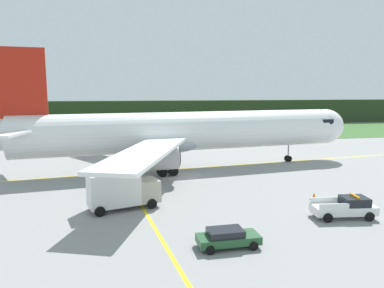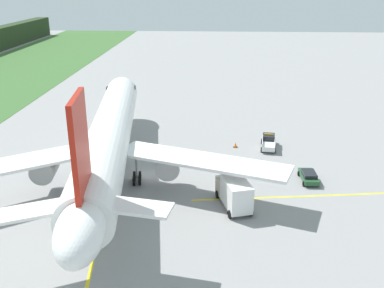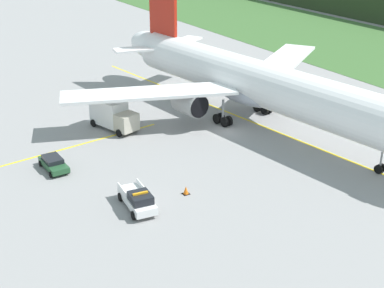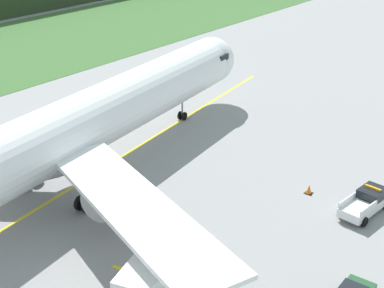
# 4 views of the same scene
# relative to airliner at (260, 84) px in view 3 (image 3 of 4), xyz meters

# --- Properties ---
(ground) EXTENTS (320.00, 320.00, 0.00)m
(ground) POSITION_rel_airliner_xyz_m (-0.02, -4.55, -5.04)
(ground) COLOR gray
(taxiway_centerline_main) EXTENTS (68.52, 9.41, 0.01)m
(taxiway_centerline_main) POSITION_rel_airliner_xyz_m (0.60, 0.08, -5.04)
(taxiway_centerline_main) COLOR yellow
(taxiway_centerline_main) RESTS_ON ground
(taxiway_centerline_spur) EXTENTS (4.07, 28.40, 0.01)m
(taxiway_centerline_spur) POSITION_rel_airliner_xyz_m (-4.51, -24.95, -5.04)
(taxiway_centerline_spur) COLOR yellow
(taxiway_centerline_spur) RESTS_ON ground
(airliner) EXTENTS (52.99, 41.80, 15.54)m
(airliner) POSITION_rel_airliner_xyz_m (0.00, 0.00, 0.00)
(airliner) COLOR white
(airliner) RESTS_ON ground
(ops_pickup_truck) EXTENTS (5.38, 2.64, 1.94)m
(ops_pickup_truck) POSITION_rel_airliner_xyz_m (10.97, -21.33, -4.14)
(ops_pickup_truck) COLOR white
(ops_pickup_truck) RESTS_ON ground
(catering_truck) EXTENTS (6.73, 4.14, 3.60)m
(catering_truck) POSITION_rel_airliner_xyz_m (-7.62, -15.55, -3.23)
(catering_truck) COLOR #B3AC9B
(catering_truck) RESTS_ON ground
(staff_car) EXTENTS (4.34, 2.11, 1.30)m
(staff_car) POSITION_rel_airliner_xyz_m (-0.44, -25.12, -4.34)
(staff_car) COLOR #224D2C
(staff_car) RESTS_ON ground
(apron_cone) EXTENTS (0.63, 0.63, 0.78)m
(apron_cone) POSITION_rel_airliner_xyz_m (10.81, -16.41, -4.66)
(apron_cone) COLOR black
(apron_cone) RESTS_ON ground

